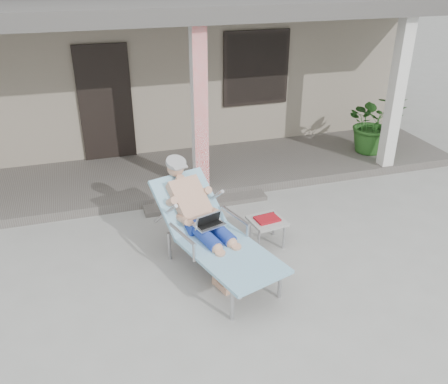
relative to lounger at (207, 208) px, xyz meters
name	(u,v)px	position (x,y,z in m)	size (l,w,h in m)	color
ground	(244,270)	(0.41, -0.26, -0.84)	(60.00, 60.00, 0.00)	#9E9E99
house	(153,49)	(0.41, 6.24, 0.83)	(10.40, 5.40, 3.30)	gray
porch_deck	(190,172)	(0.41, 2.74, -0.76)	(10.00, 2.00, 0.15)	#605B56
porch_overhang	(185,15)	(0.41, 2.69, 1.95)	(10.00, 2.30, 2.85)	silver
porch_step	(206,203)	(0.41, 1.59, -0.80)	(2.00, 0.30, 0.07)	#605B56
lounger	(207,208)	(0.00, 0.00, 0.00)	(1.36, 2.16, 1.36)	#B7B7BC
side_table	(267,222)	(0.92, 0.25, -0.49)	(0.51, 0.51, 0.41)	#A4A49F
potted_palm	(374,123)	(4.00, 2.53, -0.10)	(1.05, 0.91, 1.17)	#26591E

